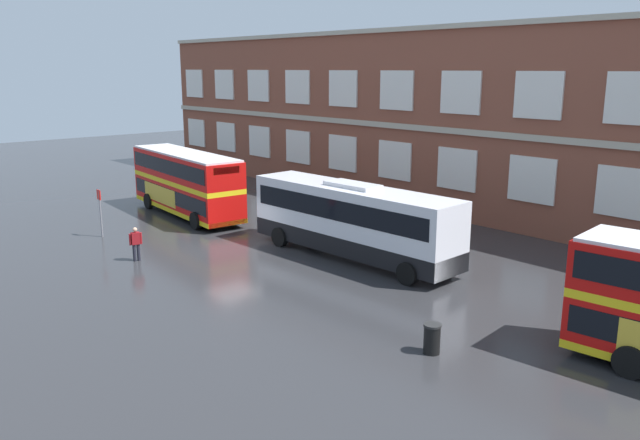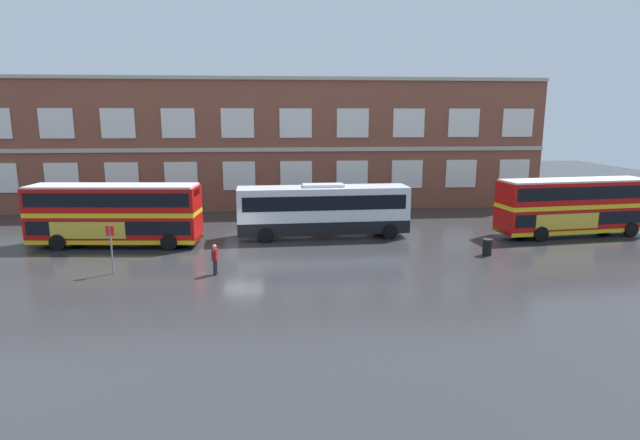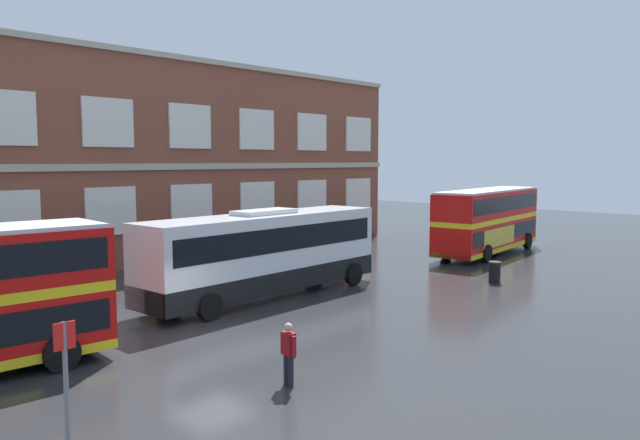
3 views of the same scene
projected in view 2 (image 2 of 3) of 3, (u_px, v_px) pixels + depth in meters
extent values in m
plane|color=#2B2B2D|center=(244.00, 244.00, 34.41)|extent=(120.00, 120.00, 0.00)
cube|color=brown|center=(241.00, 145.00, 48.77)|extent=(55.97, 8.00, 11.55)
cube|color=#B2A893|center=(238.00, 150.00, 44.84)|extent=(55.97, 0.16, 0.36)
cube|color=#B2A893|center=(236.00, 78.00, 43.63)|extent=(55.97, 0.28, 0.30)
cube|color=silver|center=(0.00, 178.00, 43.64)|extent=(2.85, 0.12, 2.54)
cube|color=silver|center=(62.00, 178.00, 44.06)|extent=(2.85, 0.12, 2.54)
cube|color=silver|center=(122.00, 177.00, 44.48)|extent=(2.85, 0.12, 2.54)
cube|color=silver|center=(181.00, 176.00, 44.90)|extent=(2.85, 0.12, 2.54)
cube|color=silver|center=(239.00, 176.00, 45.32)|extent=(2.85, 0.12, 2.54)
cube|color=silver|center=(296.00, 175.00, 45.75)|extent=(2.85, 0.12, 2.54)
cube|color=silver|center=(352.00, 175.00, 46.17)|extent=(2.85, 0.12, 2.54)
cube|color=silver|center=(407.00, 174.00, 46.59)|extent=(2.85, 0.12, 2.54)
cube|color=silver|center=(461.00, 174.00, 47.01)|extent=(2.85, 0.12, 2.54)
cube|color=silver|center=(514.00, 173.00, 47.43)|extent=(2.85, 0.12, 2.54)
cube|color=silver|center=(56.00, 123.00, 43.13)|extent=(2.85, 0.12, 2.54)
cube|color=silver|center=(118.00, 123.00, 43.55)|extent=(2.85, 0.12, 2.54)
cube|color=silver|center=(178.00, 123.00, 43.97)|extent=(2.85, 0.12, 2.54)
cube|color=silver|center=(238.00, 123.00, 44.39)|extent=(2.85, 0.12, 2.54)
cube|color=silver|center=(296.00, 123.00, 44.81)|extent=(2.85, 0.12, 2.54)
cube|color=silver|center=(353.00, 123.00, 45.24)|extent=(2.85, 0.12, 2.54)
cube|color=silver|center=(409.00, 123.00, 45.66)|extent=(2.85, 0.12, 2.54)
cube|color=silver|center=(464.00, 123.00, 46.08)|extent=(2.85, 0.12, 2.54)
cube|color=silver|center=(518.00, 123.00, 46.50)|extent=(2.85, 0.12, 2.54)
cube|color=red|center=(116.00, 227.00, 33.73)|extent=(11.18, 3.50, 1.75)
cube|color=black|center=(116.00, 224.00, 33.68)|extent=(10.75, 3.50, 0.90)
cube|color=yellow|center=(115.00, 212.00, 33.52)|extent=(11.18, 3.50, 0.30)
cube|color=red|center=(114.00, 198.00, 33.33)|extent=(11.18, 3.50, 1.55)
cube|color=black|center=(114.00, 197.00, 33.32)|extent=(10.75, 3.50, 0.90)
cube|color=yellow|center=(117.00, 238.00, 33.88)|extent=(11.18, 3.52, 0.28)
cube|color=silver|center=(113.00, 186.00, 33.17)|extent=(10.95, 3.38, 0.12)
cube|color=gold|center=(87.00, 230.00, 32.45)|extent=(4.82, 0.45, 1.10)
cube|color=yellow|center=(197.00, 192.00, 33.23)|extent=(0.20, 1.66, 0.40)
cylinder|color=black|center=(169.00, 242.00, 32.61)|extent=(1.06, 0.41, 1.04)
cylinder|color=black|center=(180.00, 233.00, 35.11)|extent=(1.06, 0.41, 1.04)
cylinder|color=black|center=(58.00, 242.00, 32.63)|extent=(1.06, 0.41, 1.04)
cylinder|color=black|center=(77.00, 233.00, 35.13)|extent=(1.06, 0.41, 1.04)
cube|color=red|center=(572.00, 218.00, 36.65)|extent=(11.21, 3.70, 1.75)
cube|color=black|center=(572.00, 216.00, 36.61)|extent=(10.77, 3.69, 0.90)
cube|color=yellow|center=(573.00, 204.00, 36.45)|extent=(11.21, 3.70, 0.30)
cube|color=red|center=(575.00, 192.00, 36.26)|extent=(11.21, 3.70, 1.55)
cube|color=black|center=(575.00, 191.00, 36.25)|extent=(10.77, 3.69, 0.90)
cube|color=yellow|center=(571.00, 228.00, 36.80)|extent=(11.21, 3.72, 0.28)
cube|color=silver|center=(576.00, 180.00, 36.09)|extent=(10.98, 3.58, 0.12)
cube|color=gold|center=(568.00, 222.00, 35.15)|extent=(4.82, 0.54, 1.10)
cylinder|color=black|center=(631.00, 230.00, 36.28)|extent=(1.07, 0.43, 1.04)
cylinder|color=black|center=(605.00, 222.00, 38.74)|extent=(1.07, 0.43, 1.04)
cylinder|color=black|center=(541.00, 234.00, 34.96)|extent=(1.07, 0.43, 1.04)
cylinder|color=black|center=(520.00, 226.00, 37.41)|extent=(1.07, 0.43, 1.04)
cube|color=silver|center=(323.00, 209.00, 35.96)|extent=(12.09, 2.99, 3.20)
cube|color=black|center=(323.00, 200.00, 35.83)|extent=(11.37, 3.01, 1.00)
cube|color=black|center=(323.00, 225.00, 36.19)|extent=(12.09, 3.01, 0.90)
cube|color=silver|center=(323.00, 185.00, 35.62)|extent=(2.93, 1.38, 0.20)
cylinder|color=black|center=(390.00, 232.00, 35.56)|extent=(1.05, 0.36, 1.04)
cylinder|color=black|center=(381.00, 224.00, 38.04)|extent=(1.05, 0.36, 1.04)
cylinder|color=black|center=(266.00, 235.00, 34.53)|extent=(1.05, 0.36, 1.04)
cylinder|color=black|center=(265.00, 227.00, 37.01)|extent=(1.05, 0.36, 1.04)
cylinder|color=black|center=(216.00, 267.00, 27.68)|extent=(0.19, 0.19, 0.85)
cylinder|color=black|center=(215.00, 268.00, 27.49)|extent=(0.19, 0.19, 0.85)
cube|color=maroon|center=(215.00, 254.00, 27.44)|extent=(0.32, 0.44, 0.60)
cylinder|color=maroon|center=(216.00, 254.00, 27.70)|extent=(0.13, 0.13, 0.57)
cylinder|color=maroon|center=(213.00, 256.00, 27.19)|extent=(0.13, 0.13, 0.57)
sphere|color=tan|center=(214.00, 246.00, 27.35)|extent=(0.22, 0.22, 0.22)
cylinder|color=slate|center=(112.00, 250.00, 27.56)|extent=(0.10, 0.10, 2.70)
cube|color=red|center=(110.00, 231.00, 27.32)|extent=(0.44, 0.04, 0.56)
cylinder|color=black|center=(487.00, 248.00, 31.45)|extent=(0.56, 0.56, 0.95)
cylinder|color=black|center=(488.00, 240.00, 31.35)|extent=(0.60, 0.60, 0.08)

